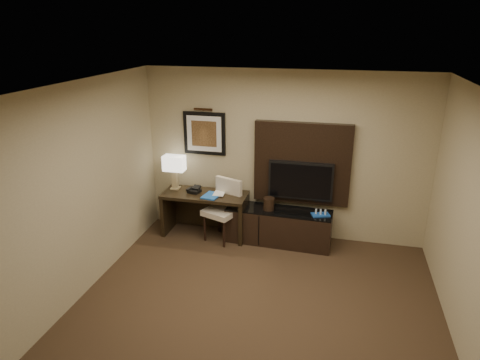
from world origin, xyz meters
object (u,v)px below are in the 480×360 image
(desk, at_px, (205,214))
(tv, at_px, (301,181))
(ice_bucket, at_px, (269,204))
(minibar_tray, at_px, (321,212))
(desk_chair, at_px, (221,211))
(credenza, at_px, (278,226))
(table_lamp, at_px, (175,174))
(desk_phone, at_px, (194,190))

(desk, relative_size, tv, 1.37)
(ice_bucket, height_order, minibar_tray, ice_bucket)
(desk_chair, height_order, minibar_tray, desk_chair)
(credenza, xyz_separation_m, tv, (0.30, 0.19, 0.73))
(table_lamp, height_order, ice_bucket, table_lamp)
(tv, bearing_deg, desk, -172.86)
(desk_chair, xyz_separation_m, ice_bucket, (0.76, 0.08, 0.17))
(desk_chair, relative_size, ice_bucket, 5.16)
(desk_chair, distance_m, ice_bucket, 0.78)
(desk_phone, bearing_deg, ice_bucket, 10.72)
(desk_chair, height_order, desk_phone, desk_chair)
(tv, height_order, ice_bucket, tv)
(desk_chair, xyz_separation_m, table_lamp, (-0.85, 0.20, 0.49))
(credenza, bearing_deg, desk_chair, -171.39)
(desk, xyz_separation_m, ice_bucket, (1.06, -0.02, 0.30))
(desk_chair, distance_m, minibar_tray, 1.57)
(tv, height_order, table_lamp, tv)
(table_lamp, xyz_separation_m, minibar_tray, (2.41, -0.15, -0.37))
(tv, relative_size, minibar_tray, 3.70)
(table_lamp, bearing_deg, minibar_tray, -3.58)
(table_lamp, height_order, minibar_tray, table_lamp)
(desk_chair, relative_size, desk_phone, 5.41)
(desk, height_order, table_lamp, table_lamp)
(table_lamp, distance_m, desk_phone, 0.43)
(tv, bearing_deg, table_lamp, -177.42)
(desk, xyz_separation_m, minibar_tray, (1.87, -0.05, 0.25))
(credenza, height_order, tv, tv)
(tv, bearing_deg, minibar_tray, -34.86)
(desk, distance_m, ice_bucket, 1.10)
(desk, height_order, minibar_tray, desk)
(tv, bearing_deg, credenza, -147.44)
(tv, distance_m, minibar_tray, 0.58)
(desk, relative_size, desk_chair, 1.36)
(minibar_tray, bearing_deg, table_lamp, 176.42)
(tv, distance_m, desk_phone, 1.72)
(table_lamp, bearing_deg, tv, 2.58)
(desk_phone, relative_size, ice_bucket, 0.95)
(minibar_tray, bearing_deg, credenza, 175.26)
(credenza, distance_m, desk_phone, 1.48)
(desk_phone, xyz_separation_m, minibar_tray, (2.05, -0.06, -0.16))
(desk_chair, bearing_deg, credenza, 27.59)
(table_lamp, distance_m, minibar_tray, 2.44)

